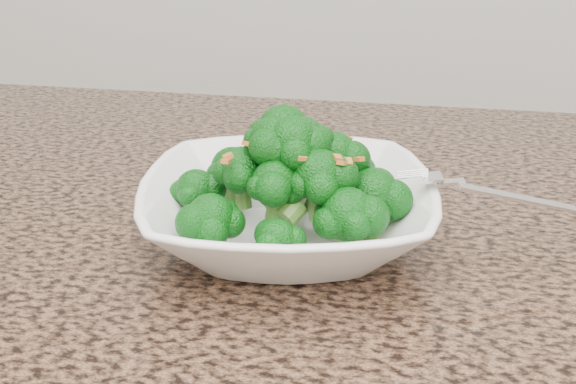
# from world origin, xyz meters

# --- Properties ---
(granite_counter) EXTENTS (1.64, 1.04, 0.03)m
(granite_counter) POSITION_xyz_m (0.00, 0.30, 0.89)
(granite_counter) COLOR brown
(granite_counter) RESTS_ON cabinet
(bowl) EXTENTS (0.29, 0.29, 0.06)m
(bowl) POSITION_xyz_m (0.05, 0.35, 0.93)
(bowl) COLOR white
(bowl) RESTS_ON granite_counter
(broccoli_pile) EXTENTS (0.22, 0.22, 0.08)m
(broccoli_pile) POSITION_xyz_m (0.05, 0.35, 1.00)
(broccoli_pile) COLOR #09560D
(broccoli_pile) RESTS_ON bowl
(garlic_topping) EXTENTS (0.13, 0.13, 0.01)m
(garlic_topping) POSITION_xyz_m (0.05, 0.35, 1.04)
(garlic_topping) COLOR #C1712F
(garlic_topping) RESTS_ON broccoli_pile
(fork) EXTENTS (0.16, 0.05, 0.01)m
(fork) POSITION_xyz_m (0.19, 0.35, 0.97)
(fork) COLOR silver
(fork) RESTS_ON bowl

